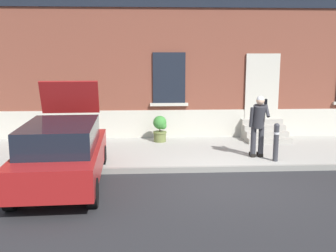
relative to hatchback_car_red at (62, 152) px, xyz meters
name	(u,v)px	position (x,y,z in m)	size (l,w,h in m)	color
ground_plane	(226,183)	(3.79, -0.06, -0.80)	(80.00, 80.00, 0.00)	#232326
sidewalk	(208,151)	(3.79, 2.74, -0.72)	(24.00, 3.60, 0.15)	#99968E
curb_edge	(219,169)	(3.79, 0.88, -0.72)	(24.00, 0.12, 0.15)	gray
building_facade	(199,33)	(3.80, 5.23, 2.93)	(24.00, 1.52, 7.50)	brown
entrance_stoop	(264,132)	(5.92, 4.06, -0.41)	(1.41, 1.28, 0.64)	#9E998E
hatchback_car_red	(62,152)	(0.00, 0.00, 0.00)	(1.92, 4.13, 2.34)	maroon
bollard_near_person	(276,141)	(5.41, 1.29, -0.09)	(0.15, 0.15, 1.04)	#333338
person_on_phone	(258,122)	(5.03, 1.70, 0.35)	(0.51, 0.51, 1.74)	#2D2D33
planter_cream	(76,128)	(-0.38, 3.98, -0.19)	(0.44, 0.44, 0.86)	beige
planter_olive	(160,128)	(2.39, 3.85, -0.19)	(0.44, 0.44, 0.86)	#606B38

